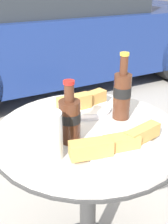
# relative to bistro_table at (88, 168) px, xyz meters

# --- Properties ---
(bistro_table) EXTENTS (0.67, 0.67, 0.69)m
(bistro_table) POSITION_rel_bistro_table_xyz_m (0.00, 0.00, 0.00)
(bistro_table) COLOR #333333
(bistro_table) RESTS_ON ground_plane
(cola_bottle_left) EXTENTS (0.07, 0.07, 0.21)m
(cola_bottle_left) POSITION_rel_bistro_table_xyz_m (-0.09, -0.04, 0.26)
(cola_bottle_left) COLOR #4C2819
(cola_bottle_left) RESTS_ON bistro_table
(cola_bottle_right) EXTENTS (0.07, 0.07, 0.25)m
(cola_bottle_right) POSITION_rel_bistro_table_xyz_m (0.15, 0.02, 0.27)
(cola_bottle_right) COLOR #4C2819
(cola_bottle_right) RESTS_ON bistro_table
(drinking_glass) EXTENTS (0.08, 0.08, 0.14)m
(drinking_glass) POSITION_rel_bistro_table_xyz_m (-0.18, -0.10, 0.24)
(drinking_glass) COLOR black
(drinking_glass) RESTS_ON bistro_table
(lunch_plate_near) EXTENTS (0.22, 0.21, 0.07)m
(lunch_plate_near) POSITION_rel_bistro_table_xyz_m (0.06, 0.15, 0.20)
(lunch_plate_near) COLOR white
(lunch_plate_near) RESTS_ON bistro_table
(lunch_plate_far) EXTENTS (0.32, 0.22, 0.06)m
(lunch_plate_far) POSITION_rel_bistro_table_xyz_m (0.01, -0.17, 0.20)
(lunch_plate_far) COLOR white
(lunch_plate_far) RESTS_ON bistro_table
(parked_car) EXTENTS (3.96, 1.73, 1.32)m
(parked_car) POSITION_rel_bistro_table_xyz_m (0.88, 2.44, 0.11)
(parked_car) COLOR navy
(parked_car) RESTS_ON ground_plane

